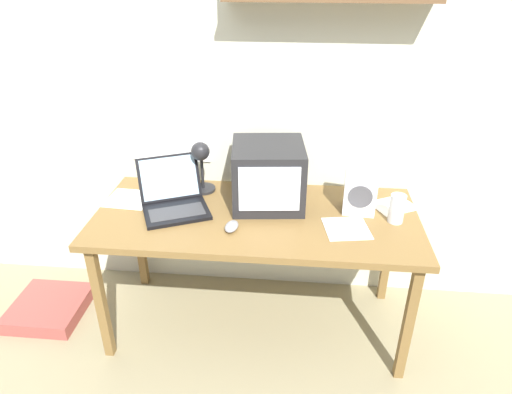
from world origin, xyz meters
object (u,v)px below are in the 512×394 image
Objects in this scene: laptop at (173,197)px; computer_mouse at (232,226)px; printed_handout at (347,228)px; loose_paper_near_monitor at (129,199)px; open_notebook at (393,206)px; corner_desk at (256,225)px; floor_cushion at (49,308)px; juice_glass at (397,210)px; space_heater at (360,188)px; crt_monitor at (268,175)px; desk_lamp at (201,161)px.

laptop is 3.89× the size of computer_mouse.
printed_handout is 0.97× the size of loose_paper_near_monitor.
printed_handout is 0.91× the size of open_notebook.
corner_desk is 4.04× the size of floor_cushion.
printed_handout and open_notebook have the same top height.
open_notebook reaches higher than corner_desk.
juice_glass is 0.61× the size of printed_handout.
open_notebook is at bearing 20.81° from computer_mouse.
corner_desk is 1.37m from floor_cushion.
crt_monitor is at bearing -179.75° from space_heater.
crt_monitor is 2.76× the size of juice_glass.
laptop is 0.24m from desk_lamp.
open_notebook is (0.65, 0.02, -0.16)m from crt_monitor.
computer_mouse is 1.32m from floor_cushion.
juice_glass is 1.28× the size of computer_mouse.
open_notebook is (1.01, -0.04, -0.19)m from desk_lamp.
desk_lamp is at bearing 120.96° from computer_mouse.
desk_lamp is (-0.31, 0.20, 0.26)m from corner_desk.
juice_glass is 0.36× the size of floor_cushion.
open_notebook is at bearing -4.21° from crt_monitor.
corner_desk is 14.49× the size of computer_mouse.
juice_glass reaches higher than computer_mouse.
laptop is at bearing -135.80° from desk_lamp.
desk_lamp reaches higher than loose_paper_near_monitor.
crt_monitor is 0.67m from open_notebook.
corner_desk is 6.37× the size of space_heater.
desk_lamp is at bearing 147.53° from corner_desk.
desk_lamp reaches higher than printed_handout.
crt_monitor is 0.48m from printed_handout.
laptop is at bearing 150.51° from computer_mouse.
computer_mouse is (0.21, -0.35, -0.18)m from desk_lamp.
loose_paper_near_monitor is at bearing 176.91° from crt_monitor.
space_heater is at bearing -11.32° from crt_monitor.
crt_monitor is 0.91× the size of laptop.
open_notebook is at bearing 43.79° from printed_handout.
corner_desk is 5.35× the size of desk_lamp.
desk_lamp is 2.11× the size of juice_glass.
desk_lamp is 1.25× the size of loose_paper_near_monitor.
loose_paper_near_monitor is (-1.39, -0.06, 0.00)m from open_notebook.
computer_mouse reaches higher than loose_paper_near_monitor.
crt_monitor is 0.50m from laptop.
desk_lamp is at bearing 158.97° from printed_handout.
crt_monitor is 1.31× the size of desk_lamp.
floor_cushion is (-1.92, -0.20, -0.68)m from open_notebook.
floor_cushion is at bearing 174.47° from computer_mouse.
juice_glass is at bearing -22.60° from space_heater.
floor_cushion is at bearing 178.23° from printed_handout.
corner_desk is 4.09× the size of crt_monitor.
loose_paper_near_monitor is 0.88m from floor_cushion.
corner_desk is at bearing 168.24° from printed_handout.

